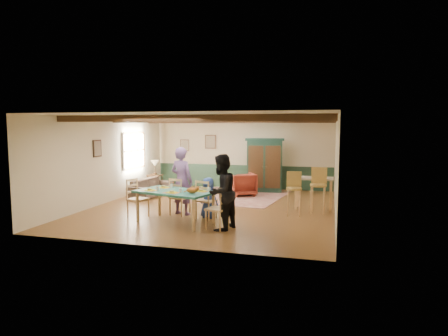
% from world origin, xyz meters
% --- Properties ---
extents(floor, '(8.00, 8.00, 0.00)m').
position_xyz_m(floor, '(0.00, 0.00, 0.00)').
color(floor, brown).
rests_on(floor, ground).
extents(wall_back, '(7.00, 0.02, 2.70)m').
position_xyz_m(wall_back, '(0.00, 4.00, 1.35)').
color(wall_back, beige).
rests_on(wall_back, floor).
extents(wall_left, '(0.02, 8.00, 2.70)m').
position_xyz_m(wall_left, '(-3.50, 0.00, 1.35)').
color(wall_left, beige).
rests_on(wall_left, floor).
extents(wall_right, '(0.02, 8.00, 2.70)m').
position_xyz_m(wall_right, '(3.50, 0.00, 1.35)').
color(wall_right, beige).
rests_on(wall_right, floor).
extents(ceiling, '(7.00, 8.00, 0.02)m').
position_xyz_m(ceiling, '(0.00, 0.00, 2.70)').
color(ceiling, silver).
rests_on(ceiling, wall_back).
extents(wainscot_back, '(6.95, 0.03, 0.90)m').
position_xyz_m(wainscot_back, '(0.00, 3.98, 0.45)').
color(wainscot_back, '#1F3A29').
rests_on(wainscot_back, floor).
extents(ceiling_beam_front, '(6.95, 0.16, 0.16)m').
position_xyz_m(ceiling_beam_front, '(0.00, -2.30, 2.61)').
color(ceiling_beam_front, black).
rests_on(ceiling_beam_front, ceiling).
extents(ceiling_beam_mid, '(6.95, 0.16, 0.16)m').
position_xyz_m(ceiling_beam_mid, '(0.00, 0.40, 2.61)').
color(ceiling_beam_mid, black).
rests_on(ceiling_beam_mid, ceiling).
extents(ceiling_beam_back, '(6.95, 0.16, 0.16)m').
position_xyz_m(ceiling_beam_back, '(0.00, 3.00, 2.61)').
color(ceiling_beam_back, black).
rests_on(ceiling_beam_back, ceiling).
extents(window_left, '(0.06, 1.60, 1.30)m').
position_xyz_m(window_left, '(-3.47, 1.70, 1.55)').
color(window_left, white).
rests_on(window_left, wall_left).
extents(picture_left_wall, '(0.04, 0.42, 0.52)m').
position_xyz_m(picture_left_wall, '(-3.47, -0.60, 1.75)').
color(picture_left_wall, gray).
rests_on(picture_left_wall, wall_left).
extents(picture_back_a, '(0.45, 0.04, 0.55)m').
position_xyz_m(picture_back_a, '(-1.30, 3.97, 1.80)').
color(picture_back_a, gray).
rests_on(picture_back_a, wall_back).
extents(picture_back_b, '(0.38, 0.04, 0.48)m').
position_xyz_m(picture_back_b, '(-2.40, 3.97, 1.65)').
color(picture_back_b, gray).
rests_on(picture_back_b, wall_back).
extents(dining_table, '(2.16, 1.56, 0.81)m').
position_xyz_m(dining_table, '(-0.38, -2.03, 0.40)').
color(dining_table, '#20675B').
rests_on(dining_table, floor).
extents(dining_chair_far_left, '(0.56, 0.58, 1.02)m').
position_xyz_m(dining_chair_far_left, '(-0.59, -1.17, 0.51)').
color(dining_chair_far_left, tan).
rests_on(dining_chair_far_left, floor).
extents(dining_chair_far_right, '(0.56, 0.58, 1.02)m').
position_xyz_m(dining_chair_far_right, '(0.24, -1.40, 0.51)').
color(dining_chair_far_right, tan).
rests_on(dining_chair_far_right, floor).
extents(dining_chair_end_left, '(0.58, 0.56, 1.02)m').
position_xyz_m(dining_chair_end_left, '(-1.58, -1.70, 0.51)').
color(dining_chair_end_left, tan).
rests_on(dining_chair_end_left, floor).
extents(dining_chair_end_right, '(0.58, 0.56, 1.02)m').
position_xyz_m(dining_chair_end_right, '(0.81, -2.37, 0.51)').
color(dining_chair_end_right, tan).
rests_on(dining_chair_end_right, floor).
extents(person_man, '(0.77, 0.61, 1.86)m').
position_xyz_m(person_man, '(-0.57, -1.09, 0.93)').
color(person_man, '#6F4F87').
rests_on(person_man, floor).
extents(person_woman, '(0.88, 1.01, 1.78)m').
position_xyz_m(person_woman, '(0.91, -2.39, 0.89)').
color(person_woman, black).
rests_on(person_woman, floor).
extents(person_child, '(0.60, 0.47, 1.08)m').
position_xyz_m(person_child, '(0.26, -1.32, 0.54)').
color(person_child, navy).
rests_on(person_child, floor).
extents(cat, '(0.41, 0.25, 0.19)m').
position_xyz_m(cat, '(0.16, -2.30, 0.90)').
color(cat, orange).
rests_on(cat, dining_table).
extents(place_setting_near_left, '(0.50, 0.43, 0.11)m').
position_xyz_m(place_setting_near_left, '(-1.03, -2.14, 0.86)').
color(place_setting_near_left, yellow).
rests_on(place_setting_near_left, dining_table).
extents(place_setting_near_center, '(0.50, 0.43, 0.11)m').
position_xyz_m(place_setting_near_center, '(-0.35, -2.32, 0.86)').
color(place_setting_near_center, yellow).
rests_on(place_setting_near_center, dining_table).
extents(place_setting_far_left, '(0.50, 0.43, 0.11)m').
position_xyz_m(place_setting_far_left, '(-0.88, -1.62, 0.86)').
color(place_setting_far_left, yellow).
rests_on(place_setting_far_left, dining_table).
extents(place_setting_far_right, '(0.50, 0.43, 0.11)m').
position_xyz_m(place_setting_far_right, '(0.26, -1.93, 0.86)').
color(place_setting_far_right, yellow).
rests_on(place_setting_far_right, dining_table).
extents(area_rug, '(3.53, 4.03, 0.01)m').
position_xyz_m(area_rug, '(0.24, 2.18, 0.01)').
color(area_rug, tan).
rests_on(area_rug, floor).
extents(armoire, '(1.46, 0.72, 1.98)m').
position_xyz_m(armoire, '(1.00, 3.28, 0.99)').
color(armoire, black).
rests_on(armoire, floor).
extents(armchair, '(1.17, 1.18, 0.80)m').
position_xyz_m(armchair, '(0.37, 2.25, 0.40)').
color(armchair, '#511610').
rests_on(armchair, floor).
extents(sofa, '(0.96, 2.05, 0.58)m').
position_xyz_m(sofa, '(-2.72, 1.50, 0.29)').
color(sofa, '#423329').
rests_on(sofa, floor).
extents(end_table, '(0.49, 0.49, 0.60)m').
position_xyz_m(end_table, '(-3.05, 2.53, 0.30)').
color(end_table, black).
rests_on(end_table, floor).
extents(table_lamp, '(0.34, 0.34, 0.55)m').
position_xyz_m(table_lamp, '(-3.05, 2.53, 0.87)').
color(table_lamp, beige).
rests_on(table_lamp, end_table).
extents(counter_table, '(1.14, 0.69, 0.94)m').
position_xyz_m(counter_table, '(2.89, 0.57, 0.47)').
color(counter_table, '#C0B195').
rests_on(counter_table, floor).
extents(bar_stool_left, '(0.47, 0.50, 1.19)m').
position_xyz_m(bar_stool_left, '(2.41, -0.44, 0.59)').
color(bar_stool_left, '#A78641').
rests_on(bar_stool_left, floor).
extents(bar_stool_right, '(0.48, 0.52, 1.27)m').
position_xyz_m(bar_stool_right, '(3.04, 0.03, 0.64)').
color(bar_stool_right, '#A78641').
rests_on(bar_stool_right, floor).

